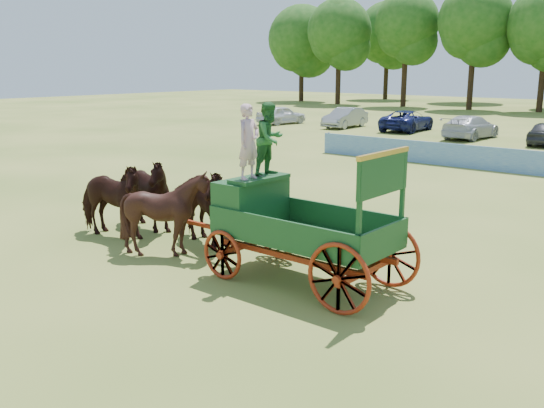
% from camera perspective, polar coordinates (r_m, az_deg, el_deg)
% --- Properties ---
extents(ground, '(160.00, 160.00, 0.00)m').
position_cam_1_polar(ground, '(10.62, 11.29, -12.63)').
color(ground, '#A59D4A').
rests_on(ground, ground).
extents(horse_lead_left, '(2.64, 1.56, 2.09)m').
position_cam_1_polar(horse_lead_left, '(16.69, -15.09, 0.39)').
color(horse_lead_left, black).
rests_on(horse_lead_left, ground).
extents(horse_lead_right, '(2.54, 1.26, 2.09)m').
position_cam_1_polar(horse_lead_right, '(17.33, -12.13, 1.00)').
color(horse_lead_right, black).
rests_on(horse_lead_right, ground).
extents(horse_wheel_left, '(2.08, 1.90, 2.10)m').
position_cam_1_polar(horse_wheel_left, '(14.83, -9.72, -0.88)').
color(horse_wheel_left, black).
rests_on(horse_wheel_left, ground).
extents(horse_wheel_right, '(2.68, 1.69, 2.09)m').
position_cam_1_polar(horse_wheel_right, '(15.54, -6.64, -0.15)').
color(horse_wheel_right, black).
rests_on(horse_wheel_right, ground).
extents(farm_dray, '(6.00, 2.00, 3.76)m').
position_cam_1_polar(farm_dray, '(13.07, 0.57, 0.25)').
color(farm_dray, '#A02710').
rests_on(farm_dray, ground).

